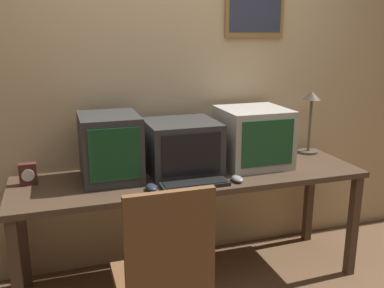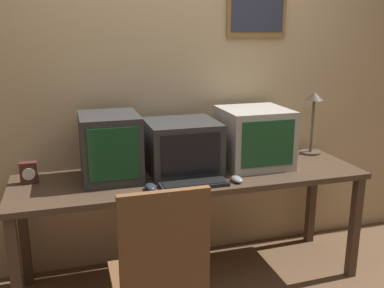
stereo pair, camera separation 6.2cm
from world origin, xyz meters
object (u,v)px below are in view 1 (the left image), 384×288
at_px(monitor_center, 182,146).
at_px(mouse_near_keyboard, 237,179).
at_px(keyboard_main, 195,184).
at_px(desk_lamp, 311,111).
at_px(monitor_right, 253,137).
at_px(mouse_far_corner, 151,187).
at_px(monitor_left, 110,147).
at_px(desk_clock, 28,174).

distance_m(monitor_center, mouse_near_keyboard, 0.42).
xyz_separation_m(monitor_center, keyboard_main, (-0.01, -0.30, -0.15)).
height_order(mouse_near_keyboard, desk_lamp, desk_lamp).
bearing_deg(keyboard_main, monitor_right, 29.14).
relative_size(monitor_center, monitor_right, 1.04).
height_order(monitor_center, monitor_right, monitor_right).
bearing_deg(monitor_center, mouse_far_corner, -132.86).
xyz_separation_m(monitor_right, keyboard_main, (-0.51, -0.28, -0.18)).
relative_size(monitor_right, mouse_near_keyboard, 4.07).
relative_size(monitor_left, desk_clock, 3.14).
distance_m(monitor_left, keyboard_main, 0.56).
xyz_separation_m(keyboard_main, desk_clock, (-0.93, 0.33, 0.05)).
xyz_separation_m(monitor_center, desk_clock, (-0.94, 0.03, -0.10)).
bearing_deg(desk_lamp, keyboard_main, -157.89).
bearing_deg(monitor_right, desk_lamp, 14.65).
relative_size(mouse_near_keyboard, desk_clock, 0.81).
bearing_deg(desk_lamp, mouse_far_corner, -162.40).
height_order(keyboard_main, desk_lamp, desk_lamp).
bearing_deg(mouse_near_keyboard, keyboard_main, 179.61).
height_order(monitor_right, mouse_far_corner, monitor_right).
relative_size(monitor_left, keyboard_main, 1.01).
bearing_deg(desk_lamp, monitor_center, -173.16).
distance_m(mouse_near_keyboard, desk_clock, 1.24).
xyz_separation_m(mouse_far_corner, desk_clock, (-0.67, 0.32, 0.05)).
bearing_deg(mouse_near_keyboard, monitor_right, 50.22).
bearing_deg(mouse_far_corner, mouse_near_keyboard, -1.29).
xyz_separation_m(monitor_right, mouse_near_keyboard, (-0.24, -0.28, -0.18)).
bearing_deg(keyboard_main, mouse_far_corner, 177.79).
relative_size(monitor_left, mouse_far_corner, 3.90).
height_order(monitor_center, mouse_near_keyboard, monitor_center).
distance_m(keyboard_main, desk_clock, 0.99).
distance_m(keyboard_main, mouse_far_corner, 0.26).
xyz_separation_m(monitor_right, desk_lamp, (0.53, 0.14, 0.12)).
xyz_separation_m(monitor_left, keyboard_main, (0.45, -0.29, -0.19)).
relative_size(monitor_center, mouse_far_corner, 4.26).
bearing_deg(desk_clock, keyboard_main, -19.64).
height_order(monitor_center, desk_clock, monitor_center).
height_order(mouse_near_keyboard, mouse_far_corner, mouse_far_corner).
relative_size(mouse_far_corner, desk_lamp, 0.23).
bearing_deg(keyboard_main, mouse_near_keyboard, -0.39).
height_order(monitor_right, mouse_near_keyboard, monitor_right).
bearing_deg(mouse_near_keyboard, monitor_center, 131.16).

